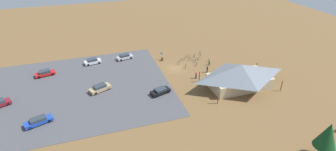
# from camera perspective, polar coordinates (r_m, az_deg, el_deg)

# --- Properties ---
(ground) EXTENTS (160.00, 160.00, 0.00)m
(ground) POSITION_cam_1_polar(r_m,az_deg,el_deg) (66.84, 1.58, 1.64)
(ground) COLOR brown
(ground) RESTS_ON ground
(parking_lot_asphalt) EXTENTS (42.42, 34.06, 0.05)m
(parking_lot_asphalt) POSITION_cam_1_polar(r_m,az_deg,el_deg) (61.46, -20.15, -2.91)
(parking_lot_asphalt) COLOR #4C4C51
(parking_lot_asphalt) RESTS_ON ground
(bike_pavilion) EXTENTS (15.80, 9.61, 5.47)m
(bike_pavilion) POSITION_cam_1_polar(r_m,az_deg,el_deg) (59.65, 15.62, 0.22)
(bike_pavilion) COLOR #C6B28E
(bike_pavilion) RESTS_ON ground
(trash_bin) EXTENTS (0.60, 0.60, 0.90)m
(trash_bin) POSITION_cam_1_polar(r_m,az_deg,el_deg) (70.71, -1.26, 3.65)
(trash_bin) COLOR brown
(trash_bin) RESTS_ON ground
(lot_sign) EXTENTS (0.56, 0.08, 2.20)m
(lot_sign) POSITION_cam_1_polar(r_m,az_deg,el_deg) (70.78, -1.42, 4.54)
(lot_sign) COLOR #99999E
(lot_sign) RESTS_ON ground
(pine_far_east) EXTENTS (3.22, 3.22, 6.62)m
(pine_far_east) POSITION_cam_1_polar(r_m,az_deg,el_deg) (45.70, 31.71, -11.13)
(pine_far_east) COLOR brown
(pine_far_east) RESTS_ON ground
(bicycle_teal_trailside) EXTENTS (1.66, 0.56, 0.80)m
(bicycle_teal_trailside) POSITION_cam_1_polar(r_m,az_deg,el_deg) (71.53, 6.59, 3.69)
(bicycle_teal_trailside) COLOR black
(bicycle_teal_trailside) RESTS_ON ground
(bicycle_yellow_back_row) EXTENTS (0.95, 1.45, 0.88)m
(bicycle_yellow_back_row) POSITION_cam_1_polar(r_m,az_deg,el_deg) (68.32, 6.25, 2.46)
(bicycle_yellow_back_row) COLOR black
(bicycle_yellow_back_row) RESTS_ON ground
(bicycle_silver_lone_west) EXTENTS (1.07, 1.42, 0.87)m
(bicycle_silver_lone_west) POSITION_cam_1_polar(r_m,az_deg,el_deg) (72.80, 4.51, 4.28)
(bicycle_silver_lone_west) COLOR black
(bicycle_silver_lone_west) RESTS_ON ground
(bicycle_white_lone_east) EXTENTS (1.77, 0.55, 0.85)m
(bicycle_white_lone_east) POSITION_cam_1_polar(r_m,az_deg,el_deg) (69.95, 6.14, 3.12)
(bicycle_white_lone_east) COLOR black
(bicycle_white_lone_east) RESTS_ON ground
(bicycle_purple_near_sign) EXTENTS (1.72, 0.48, 0.85)m
(bicycle_purple_near_sign) POSITION_cam_1_polar(r_m,az_deg,el_deg) (70.89, 3.32, 3.60)
(bicycle_purple_near_sign) COLOR black
(bicycle_purple_near_sign) RESTS_ON ground
(bicycle_orange_yard_left) EXTENTS (1.31, 1.23, 0.78)m
(bicycle_orange_yard_left) POSITION_cam_1_polar(r_m,az_deg,el_deg) (70.92, 5.00, 3.54)
(bicycle_orange_yard_left) COLOR black
(bicycle_orange_yard_left) RESTS_ON ground
(bicycle_blue_yard_front) EXTENTS (0.67, 1.63, 0.75)m
(bicycle_blue_yard_front) POSITION_cam_1_polar(r_m,az_deg,el_deg) (69.03, 2.32, 2.88)
(bicycle_blue_yard_front) COLOR black
(bicycle_blue_yard_front) RESTS_ON ground
(bicycle_green_yard_right) EXTENTS (0.75, 1.65, 0.87)m
(bicycle_green_yard_right) POSITION_cam_1_polar(r_m,az_deg,el_deg) (73.26, 5.88, 4.39)
(bicycle_green_yard_right) COLOR black
(bicycle_green_yard_right) RESTS_ON ground
(bicycle_red_front_row) EXTENTS (0.87, 1.53, 0.86)m
(bicycle_red_front_row) POSITION_cam_1_polar(r_m,az_deg,el_deg) (70.90, 8.94, 3.31)
(bicycle_red_front_row) COLOR black
(bicycle_red_front_row) RESTS_ON ground
(bicycle_black_mid_cluster) EXTENTS (0.82, 1.60, 0.82)m
(bicycle_black_mid_cluster) POSITION_cam_1_polar(r_m,az_deg,el_deg) (66.84, 3.84, 1.93)
(bicycle_black_mid_cluster) COLOR black
(bicycle_black_mid_cluster) RESTS_ON ground
(bicycle_teal_edge_north) EXTENTS (0.48, 1.74, 0.85)m
(bicycle_teal_edge_north) POSITION_cam_1_polar(r_m,az_deg,el_deg) (74.66, 7.12, 4.80)
(bicycle_teal_edge_north) COLOR black
(bicycle_teal_edge_north) RESTS_ON ground
(car_black_inner_stall) EXTENTS (4.67, 3.04, 1.29)m
(car_black_inner_stall) POSITION_cam_1_polar(r_m,az_deg,el_deg) (55.96, -1.69, -3.42)
(car_black_inner_stall) COLOR black
(car_black_inner_stall) RESTS_ON parking_lot_asphalt
(car_tan_by_curb) EXTENTS (5.03, 3.60, 1.46)m
(car_tan_by_curb) POSITION_cam_1_polar(r_m,az_deg,el_deg) (58.79, -14.74, -2.66)
(car_tan_by_curb) COLOR tan
(car_tan_by_curb) RESTS_ON parking_lot_asphalt
(car_blue_aisle_side) EXTENTS (5.08, 3.15, 1.35)m
(car_blue_aisle_side) POSITION_cam_1_polar(r_m,az_deg,el_deg) (53.13, -26.63, -8.92)
(car_blue_aisle_side) COLOR #1E42B2
(car_blue_aisle_side) RESTS_ON parking_lot_asphalt
(car_red_near_entry) EXTENTS (4.76, 2.85, 1.38)m
(car_red_near_entry) POSITION_cam_1_polar(r_m,az_deg,el_deg) (69.67, -25.46, 0.50)
(car_red_near_entry) COLOR red
(car_red_near_entry) RESTS_ON parking_lot_asphalt
(car_white_front_row) EXTENTS (4.48, 2.59, 1.44)m
(car_white_front_row) POSITION_cam_1_polar(r_m,az_deg,el_deg) (71.52, -16.26, 3.02)
(car_white_front_row) COLOR white
(car_white_front_row) RESTS_ON parking_lot_asphalt
(car_silver_second_row) EXTENTS (4.59, 2.63, 1.44)m
(car_silver_second_row) POSITION_cam_1_polar(r_m,az_deg,el_deg) (72.26, -9.50, 4.09)
(car_silver_second_row) COLOR #BCBCC1
(car_silver_second_row) RESTS_ON parking_lot_asphalt
(visitor_near_lot) EXTENTS (0.40, 0.39, 1.76)m
(visitor_near_lot) POSITION_cam_1_polar(r_m,az_deg,el_deg) (65.11, 8.65, 1.43)
(visitor_near_lot) COLOR #2D3347
(visitor_near_lot) RESTS_ON ground
(visitor_at_bikes) EXTENTS (0.36, 0.36, 1.70)m
(visitor_at_bikes) POSITION_cam_1_polar(r_m,az_deg,el_deg) (68.77, 9.11, 2.91)
(visitor_at_bikes) COLOR #2D3347
(visitor_at_bikes) RESTS_ON ground
(visitor_by_pavilion) EXTENTS (0.40, 0.38, 1.78)m
(visitor_by_pavilion) POSITION_cam_1_polar(r_m,az_deg,el_deg) (62.01, 6.21, 0.13)
(visitor_by_pavilion) COLOR #2D3347
(visitor_by_pavilion) RESTS_ON ground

